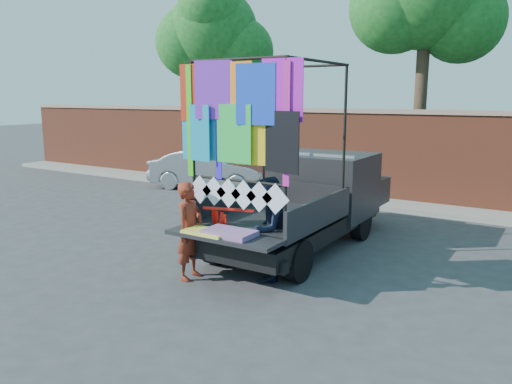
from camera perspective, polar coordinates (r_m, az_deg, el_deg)
The scene contains 9 objects.
ground at distance 8.91m, azimuth -2.73°, elevation -8.56°, with size 90.00×90.00×0.00m, color #38383A.
brick_wall at distance 14.79m, azimuth 13.00°, elevation 4.24°, with size 30.00×0.45×2.61m.
curb at distance 14.33m, azimuth 11.85°, elevation -1.04°, with size 30.00×1.20×0.12m, color gray.
tree_left at distance 18.91m, azimuth -4.98°, elevation 17.38°, with size 4.20×3.30×7.05m.
pickup_truck at distance 10.30m, azimuth 6.49°, elevation -0.77°, with size 2.24×5.62×3.54m.
sedan at distance 16.31m, azimuth -5.32°, elevation 2.63°, with size 1.35×3.86×1.27m, color #B1B3B8.
woman at distance 8.22m, azimuth -7.55°, elevation -4.42°, with size 0.59×0.39×1.62m, color maroon.
man at distance 8.08m, azimuth 1.34°, elevation -4.27°, with size 0.83×0.65×1.70m, color black.
streamer_bundle at distance 8.13m, azimuth -3.76°, elevation -3.13°, with size 0.84×0.29×0.60m.
Camera 1 is at (4.84, -6.88, 2.97)m, focal length 35.00 mm.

